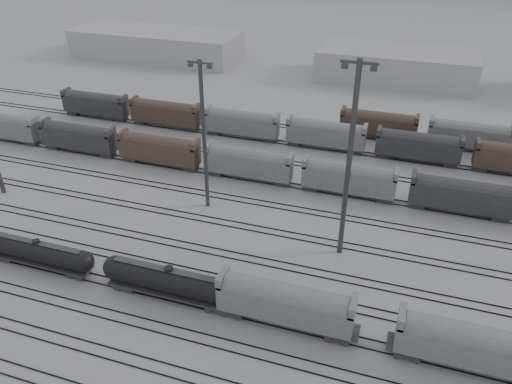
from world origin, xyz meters
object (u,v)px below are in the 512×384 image
(hopper_car_a, at_px, (285,302))
(hopper_car_b, at_px, (475,345))
(light_mast_c, at_px, (349,160))
(tank_car_b, at_px, (170,281))
(tank_car_a, at_px, (39,252))

(hopper_car_a, bearing_deg, hopper_car_b, 0.00)
(hopper_car_a, relative_size, light_mast_c, 0.58)
(tank_car_b, height_order, light_mast_c, light_mast_c)
(tank_car_a, xyz_separation_m, hopper_car_b, (52.78, 0.00, 1.08))
(tank_car_b, relative_size, hopper_car_b, 1.16)
(tank_car_b, xyz_separation_m, light_mast_c, (17.79, 15.41, 11.63))
(hopper_car_a, height_order, hopper_car_b, hopper_car_a)
(tank_car_b, relative_size, hopper_car_a, 1.16)
(tank_car_a, bearing_deg, hopper_car_a, 0.00)
(hopper_car_b, xyz_separation_m, light_mast_c, (-16.10, 15.41, 10.78))
(hopper_car_b, height_order, light_mast_c, light_mast_c)
(hopper_car_a, xyz_separation_m, hopper_car_b, (19.69, 0.00, -0.00))
(tank_car_a, xyz_separation_m, hopper_car_a, (33.08, 0.00, 1.09))
(tank_car_a, xyz_separation_m, tank_car_b, (18.89, -0.00, 0.23))
(tank_car_a, height_order, light_mast_c, light_mast_c)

